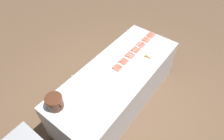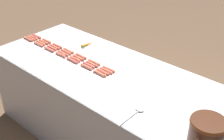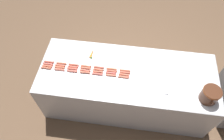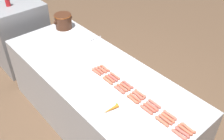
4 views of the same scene
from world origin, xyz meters
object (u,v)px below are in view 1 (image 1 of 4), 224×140
at_px(hot_dog_14, 150,34).
at_px(hot_dog_15, 145,39).
at_px(hot_dog_26, 121,60).
at_px(serving_spoon, 81,81).
at_px(carrot, 149,57).
at_px(hot_dog_19, 123,61).
at_px(hot_dog_5, 127,62).
at_px(hot_dog_23, 138,43).
at_px(hot_dog_0, 153,36).
at_px(hot_dog_22, 143,39).
at_px(hot_dog_12, 125,62).
at_px(hot_dog_1, 149,41).
at_px(bean_pot, 54,102).
at_px(hot_dog_11, 131,56).
at_px(hot_dog_9, 142,45).
at_px(hot_dog_7, 152,35).
at_px(hot_dog_2, 144,46).
at_px(hot_dog_13, 118,68).
at_px(hot_dog_21, 149,34).
at_px(hot_dog_8, 147,40).
at_px(hot_dog_4, 133,56).
at_px(hot_dog_10, 137,50).
at_px(hot_dog_27, 115,66).
at_px(hot_dog_18, 129,55).
at_px(hot_dog_16, 140,44).
at_px(hot_dog_6, 120,69).
at_px(hot_dog_24, 133,49).
at_px(hot_dog_25, 127,54).
at_px(hot_dog_3, 138,51).
at_px(hot_dog_20, 117,67).

bearing_deg(hot_dog_14, hot_dog_15, 90.24).
xyz_separation_m(hot_dog_26, serving_spoon, (0.22, 0.74, -0.01)).
bearing_deg(carrot, hot_dog_19, 46.66).
bearing_deg(hot_dog_5, hot_dog_23, -78.23).
height_order(hot_dog_0, hot_dog_22, same).
height_order(hot_dog_12, hot_dog_23, same).
bearing_deg(hot_dog_1, bean_pot, 81.74).
relative_size(hot_dog_11, hot_dog_23, 1.00).
distance_m(hot_dog_0, hot_dog_9, 0.36).
bearing_deg(hot_dog_7, bean_pot, 83.42).
height_order(hot_dog_0, hot_dog_2, same).
relative_size(hot_dog_15, hot_dog_19, 1.00).
xyz_separation_m(hot_dog_13, hot_dog_21, (0.07, -1.10, 0.00)).
xyz_separation_m(hot_dog_8, hot_dog_19, (0.03, 0.73, 0.00)).
height_order(hot_dog_7, hot_dog_26, same).
height_order(hot_dog_4, hot_dog_21, same).
relative_size(hot_dog_12, bean_pot, 0.52).
bearing_deg(hot_dog_23, hot_dog_10, 114.02).
height_order(hot_dog_4, hot_dog_27, same).
distance_m(hot_dog_0, hot_dog_7, 0.04).
distance_m(hot_dog_7, hot_dog_10, 0.54).
height_order(hot_dog_1, hot_dog_23, same).
height_order(hot_dog_13, hot_dog_15, same).
height_order(hot_dog_5, hot_dog_18, same).
xyz_separation_m(hot_dog_16, hot_dog_18, (0.00, 0.36, 0.00)).
height_order(hot_dog_0, bean_pot, bean_pot).
distance_m(hot_dog_6, hot_dog_26, 0.21).
relative_size(hot_dog_16, hot_dog_24, 1.00).
distance_m(hot_dog_19, hot_dog_26, 0.04).
height_order(hot_dog_9, hot_dog_27, same).
relative_size(hot_dog_21, hot_dog_27, 1.00).
relative_size(hot_dog_7, hot_dog_13, 1.00).
height_order(hot_dog_15, hot_dog_25, same).
relative_size(hot_dog_27, bean_pot, 0.52).
bearing_deg(hot_dog_3, serving_spoon, 73.79).
bearing_deg(hot_dog_25, hot_dog_14, -93.03).
relative_size(hot_dog_3, hot_dog_15, 1.00).
bearing_deg(hot_dog_10, hot_dog_25, 67.13).
distance_m(hot_dog_8, hot_dog_27, 0.91).
bearing_deg(hot_dog_20, hot_dog_9, -92.81).
bearing_deg(hot_dog_23, hot_dog_13, 95.97).
distance_m(hot_dog_3, hot_dog_4, 0.18).
relative_size(hot_dog_14, hot_dog_22, 1.00).
bearing_deg(hot_dog_22, hot_dog_23, 88.91).
bearing_deg(hot_dog_21, serving_spoon, 82.53).
height_order(hot_dog_2, bean_pot, bean_pot).
distance_m(hot_dog_19, carrot, 0.45).
bearing_deg(hot_dog_3, hot_dog_16, -69.08).
relative_size(hot_dog_9, hot_dog_15, 1.00).
distance_m(hot_dog_16, hot_dog_18, 0.36).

